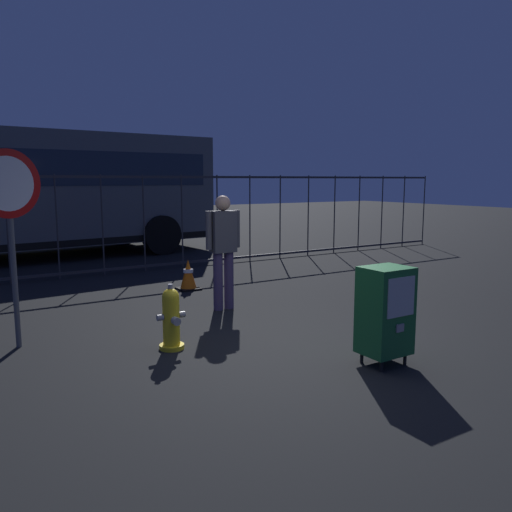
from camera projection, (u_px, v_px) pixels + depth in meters
ground_plane at (290, 351)px, 5.74m from camera, size 60.00×60.00×0.00m
fire_hydrant at (171, 319)px, 5.78m from camera, size 0.33×0.32×0.75m
newspaper_box_primary at (385, 310)px, 5.26m from camera, size 0.48×0.42×1.02m
stop_sign at (10, 207)px, 5.65m from camera, size 0.71×0.31×2.23m
pedestrian at (223, 246)px, 7.47m from camera, size 0.55×0.22×1.67m
traffic_cone at (188, 275)px, 8.93m from camera, size 0.36×0.36×0.53m
fence_barrier at (124, 223)px, 10.43m from camera, size 18.03×0.04×2.00m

